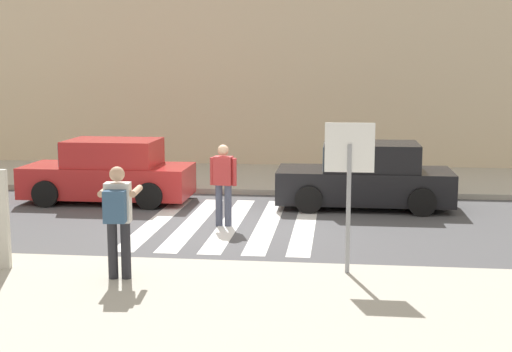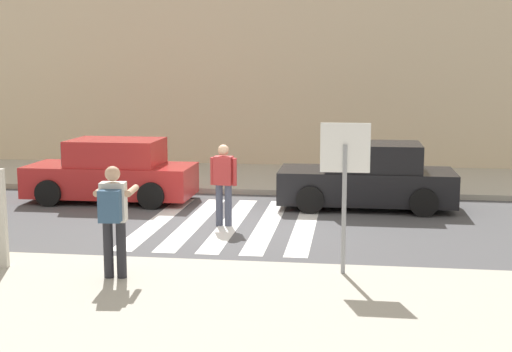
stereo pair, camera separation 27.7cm
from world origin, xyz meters
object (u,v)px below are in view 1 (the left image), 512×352
(parked_car_red, at_px, (110,173))
(photographer_with_backpack, at_px, (118,213))
(stop_sign, at_px, (349,165))
(pedestrian_crossing, at_px, (223,180))
(parked_car_black, at_px, (366,177))

(parked_car_red, bearing_deg, photographer_with_backpack, -70.74)
(stop_sign, height_order, parked_car_red, stop_sign)
(pedestrian_crossing, bearing_deg, parked_car_red, 143.91)
(photographer_with_backpack, distance_m, parked_car_black, 7.80)
(stop_sign, height_order, pedestrian_crossing, stop_sign)
(parked_car_red, distance_m, parked_car_black, 6.28)
(photographer_with_backpack, relative_size, pedestrian_crossing, 1.00)
(stop_sign, height_order, photographer_with_backpack, stop_sign)
(photographer_with_backpack, bearing_deg, parked_car_black, 59.66)
(parked_car_red, bearing_deg, pedestrian_crossing, -36.09)
(pedestrian_crossing, relative_size, parked_car_red, 0.42)
(pedestrian_crossing, xyz_separation_m, parked_car_red, (-3.24, 2.36, -0.25))
(pedestrian_crossing, height_order, parked_car_red, pedestrian_crossing)
(photographer_with_backpack, height_order, parked_car_black, photographer_with_backpack)
(stop_sign, distance_m, photographer_with_backpack, 3.59)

